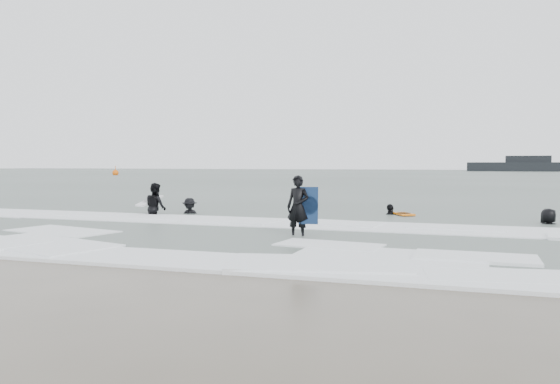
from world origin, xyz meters
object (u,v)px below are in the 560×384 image
(surfer_wading, at_px, (156,216))
(surfer_breaker, at_px, (190,215))
(buoy, at_px, (115,173))
(vessel_horizon, at_px, (528,166))
(surfer_right_far, at_px, (548,226))
(surfer_right_near, at_px, (391,216))
(surfer_centre, at_px, (298,238))

(surfer_wading, bearing_deg, surfer_breaker, -102.17)
(surfer_breaker, distance_m, buoy, 71.81)
(surfer_breaker, distance_m, vessel_horizon, 126.22)
(surfer_breaker, bearing_deg, surfer_right_far, -9.82)
(surfer_right_near, height_order, buoy, buoy)
(surfer_breaker, bearing_deg, surfer_right_near, 4.47)
(surfer_centre, height_order, surfer_right_near, surfer_centre)
(surfer_right_near, distance_m, surfer_right_far, 5.32)
(surfer_wading, bearing_deg, buoy, -16.24)
(surfer_centre, height_order, vessel_horizon, vessel_horizon)
(vessel_horizon, bearing_deg, surfer_breaker, -100.59)
(surfer_centre, xyz_separation_m, surfer_right_near, (1.46, 6.84, 0.00))
(buoy, relative_size, vessel_horizon, 0.06)
(surfer_right_near, bearing_deg, surfer_right_far, 114.91)
(surfer_centre, distance_m, surfer_breaker, 7.36)
(surfer_breaker, bearing_deg, surfer_wading, -151.35)
(buoy, bearing_deg, vessel_horizon, 45.03)
(surfer_centre, xyz_separation_m, surfer_breaker, (-5.69, 4.67, 0.00))
(surfer_right_near, bearing_deg, vessel_horizon, -144.90)
(surfer_centre, relative_size, surfer_right_far, 0.98)
(vessel_horizon, bearing_deg, surfer_centre, -97.75)
(surfer_wading, relative_size, surfer_breaker, 1.19)
(surfer_breaker, bearing_deg, vessel_horizon, 66.99)
(surfer_centre, distance_m, surfer_wading, 7.67)
(surfer_right_near, bearing_deg, surfer_centre, 30.52)
(surfer_wading, distance_m, surfer_right_near, 8.63)
(buoy, bearing_deg, surfer_right_far, -44.80)
(surfer_breaker, xyz_separation_m, surfer_right_far, (12.22, 0.55, 0.00))
(surfer_centre, xyz_separation_m, buoy, (-49.89, 61.27, 0.42))
(surfer_breaker, height_order, surfer_right_near, surfer_right_near)
(surfer_centre, xyz_separation_m, surfer_right_far, (6.53, 5.23, 0.00))
(surfer_right_near, distance_m, vessel_horizon, 122.95)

